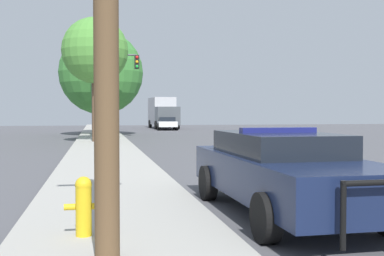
{
  "coord_description": "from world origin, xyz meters",
  "views": [
    {
      "loc": [
        -5.43,
        -8.21,
        1.77
      ],
      "look_at": [
        -0.3,
        17.53,
        0.88
      ],
      "focal_mm": 45.0,
      "sensor_mm": 36.0,
      "label": 1
    }
  ],
  "objects_px": {
    "tree_sidewalk_mid": "(95,51)",
    "traffic_light": "(111,78)",
    "box_truck": "(163,112)",
    "fire_hydrant": "(84,204)",
    "police_car": "(283,170)",
    "car_background_distant": "(166,123)",
    "tree_sidewalk_far": "(101,73)"
  },
  "relations": [
    {
      "from": "traffic_light",
      "to": "tree_sidewalk_mid",
      "type": "relative_size",
      "value": 0.81
    },
    {
      "from": "traffic_light",
      "to": "tree_sidewalk_far",
      "type": "relative_size",
      "value": 0.72
    },
    {
      "from": "box_truck",
      "to": "traffic_light",
      "type": "bearing_deg",
      "value": 71.61
    },
    {
      "from": "police_car",
      "to": "fire_hydrant",
      "type": "height_order",
      "value": "police_car"
    },
    {
      "from": "tree_sidewalk_mid",
      "to": "tree_sidewalk_far",
      "type": "bearing_deg",
      "value": 87.38
    },
    {
      "from": "fire_hydrant",
      "to": "tree_sidewalk_mid",
      "type": "relative_size",
      "value": 0.12
    },
    {
      "from": "police_car",
      "to": "tree_sidewalk_mid",
      "type": "bearing_deg",
      "value": -81.31
    },
    {
      "from": "traffic_light",
      "to": "box_truck",
      "type": "distance_m",
      "value": 20.04
    },
    {
      "from": "traffic_light",
      "to": "car_background_distant",
      "type": "height_order",
      "value": "traffic_light"
    },
    {
      "from": "car_background_distant",
      "to": "tree_sidewalk_far",
      "type": "xyz_separation_m",
      "value": [
        -6.35,
        -10.28,
        3.97
      ]
    },
    {
      "from": "tree_sidewalk_mid",
      "to": "fire_hydrant",
      "type": "bearing_deg",
      "value": -90.37
    },
    {
      "from": "box_truck",
      "to": "tree_sidewalk_mid",
      "type": "height_order",
      "value": "tree_sidewalk_mid"
    },
    {
      "from": "traffic_light",
      "to": "tree_sidewalk_far",
      "type": "xyz_separation_m",
      "value": [
        -0.55,
        4.56,
        0.72
      ]
    },
    {
      "from": "car_background_distant",
      "to": "box_truck",
      "type": "height_order",
      "value": "box_truck"
    },
    {
      "from": "car_background_distant",
      "to": "police_car",
      "type": "bearing_deg",
      "value": -91.56
    },
    {
      "from": "police_car",
      "to": "car_background_distant",
      "type": "xyz_separation_m",
      "value": [
        3.59,
        38.72,
        -0.08
      ]
    },
    {
      "from": "car_background_distant",
      "to": "box_truck",
      "type": "relative_size",
      "value": 0.6
    },
    {
      "from": "tree_sidewalk_mid",
      "to": "police_car",
      "type": "bearing_deg",
      "value": -80.59
    },
    {
      "from": "tree_sidewalk_far",
      "to": "police_car",
      "type": "bearing_deg",
      "value": -84.46
    },
    {
      "from": "tree_sidewalk_mid",
      "to": "traffic_light",
      "type": "bearing_deg",
      "value": 78.23
    },
    {
      "from": "car_background_distant",
      "to": "tree_sidewalk_far",
      "type": "height_order",
      "value": "tree_sidewalk_far"
    },
    {
      "from": "car_background_distant",
      "to": "tree_sidewalk_far",
      "type": "relative_size",
      "value": 0.63
    },
    {
      "from": "fire_hydrant",
      "to": "traffic_light",
      "type": "relative_size",
      "value": 0.14
    },
    {
      "from": "traffic_light",
      "to": "box_truck",
      "type": "bearing_deg",
      "value": 72.51
    },
    {
      "from": "traffic_light",
      "to": "police_car",
      "type": "bearing_deg",
      "value": -84.73
    },
    {
      "from": "car_background_distant",
      "to": "tree_sidewalk_mid",
      "type": "height_order",
      "value": "tree_sidewalk_mid"
    },
    {
      "from": "police_car",
      "to": "box_truck",
      "type": "distance_m",
      "value": 43.06
    },
    {
      "from": "police_car",
      "to": "tree_sidewalk_far",
      "type": "relative_size",
      "value": 0.71
    },
    {
      "from": "police_car",
      "to": "box_truck",
      "type": "height_order",
      "value": "box_truck"
    },
    {
      "from": "car_background_distant",
      "to": "tree_sidewalk_mid",
      "type": "bearing_deg",
      "value": -105.39
    },
    {
      "from": "traffic_light",
      "to": "box_truck",
      "type": "height_order",
      "value": "traffic_light"
    },
    {
      "from": "box_truck",
      "to": "police_car",
      "type": "bearing_deg",
      "value": 84.06
    }
  ]
}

